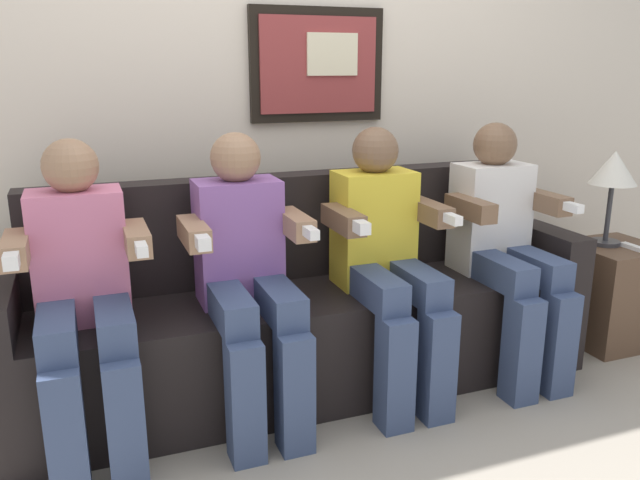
# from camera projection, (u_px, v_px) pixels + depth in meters

# --- Properties ---
(ground_plane) EXTENTS (6.32, 6.32, 0.00)m
(ground_plane) POSITION_uv_depth(u_px,v_px,m) (334.00, 421.00, 2.50)
(ground_plane) COLOR #9E9384
(back_wall_assembly) EXTENTS (4.87, 0.10, 2.60)m
(back_wall_assembly) POSITION_uv_depth(u_px,v_px,m) (272.00, 76.00, 2.85)
(back_wall_assembly) COLOR beige
(back_wall_assembly) RESTS_ON ground_plane
(couch) EXTENTS (2.47, 0.58, 0.90)m
(couch) POSITION_uv_depth(u_px,v_px,m) (305.00, 317.00, 2.72)
(couch) COLOR black
(couch) RESTS_ON ground_plane
(person_leftmost) EXTENTS (0.46, 0.56, 1.11)m
(person_leftmost) POSITION_uv_depth(u_px,v_px,m) (83.00, 290.00, 2.19)
(person_leftmost) COLOR pink
(person_leftmost) RESTS_ON ground_plane
(person_left_center) EXTENTS (0.46, 0.56, 1.11)m
(person_left_center) POSITION_uv_depth(u_px,v_px,m) (247.00, 271.00, 2.39)
(person_left_center) COLOR #8C59A5
(person_left_center) RESTS_ON ground_plane
(person_right_center) EXTENTS (0.46, 0.56, 1.11)m
(person_right_center) POSITION_uv_depth(u_px,v_px,m) (386.00, 255.00, 2.59)
(person_right_center) COLOR yellow
(person_right_center) RESTS_ON ground_plane
(person_rightmost) EXTENTS (0.46, 0.56, 1.11)m
(person_rightmost) POSITION_uv_depth(u_px,v_px,m) (505.00, 242.00, 2.79)
(person_rightmost) COLOR white
(person_rightmost) RESTS_ON ground_plane
(side_table_right) EXTENTS (0.40, 0.40, 0.50)m
(side_table_right) POSITION_uv_depth(u_px,v_px,m) (611.00, 293.00, 3.18)
(side_table_right) COLOR brown
(side_table_right) RESTS_ON ground_plane
(table_lamp) EXTENTS (0.22, 0.22, 0.46)m
(table_lamp) POSITION_uv_depth(u_px,v_px,m) (614.00, 172.00, 3.03)
(table_lamp) COLOR #333338
(table_lamp) RESTS_ON side_table_right
(spare_remote_on_table) EXTENTS (0.04, 0.13, 0.02)m
(spare_remote_on_table) POSITION_uv_depth(u_px,v_px,m) (633.00, 247.00, 3.04)
(spare_remote_on_table) COLOR white
(spare_remote_on_table) RESTS_ON side_table_right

